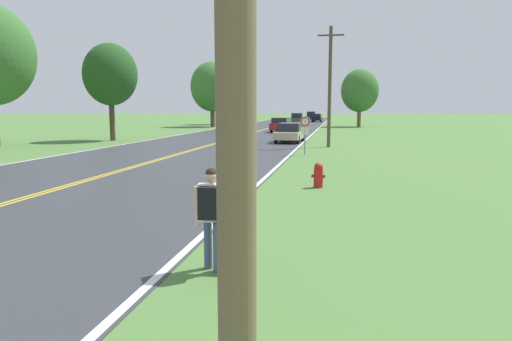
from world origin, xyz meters
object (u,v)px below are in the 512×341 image
at_px(traffic_sign, 305,126).
at_px(car_dark_blue_van_distant, 311,116).
at_px(tree_right_cluster, 110,75).
at_px(car_black_hatchback_receding, 317,118).
at_px(tree_left_verge, 219,94).
at_px(car_champagne_sedan_approaching, 290,132).
at_px(suitcase, 234,253).
at_px(fire_hydrant, 318,175).
at_px(hitchhiker_person, 212,209).
at_px(tree_mid_treeline, 360,91).
at_px(car_dark_grey_van_mid_far, 297,118).
at_px(car_red_suv_mid_near, 281,124).
at_px(tree_far_back, 212,87).

bearing_deg(traffic_sign, car_dark_blue_van_distant, 93.36).
bearing_deg(tree_right_cluster, car_black_hatchback_receding, 74.92).
bearing_deg(car_dark_blue_van_distant, tree_left_verge, -34.23).
xyz_separation_m(tree_right_cluster, car_champagne_sedan_approaching, (14.93, 0.80, -4.66)).
xyz_separation_m(suitcase, fire_hydrant, (1.00, 8.52, 0.14)).
height_order(hitchhiker_person, car_champagne_sedan_approaching, hitchhiker_person).
relative_size(traffic_sign, car_champagne_sedan_approaching, 0.49).
distance_m(hitchhiker_person, fire_hydrant, 8.72).
xyz_separation_m(suitcase, tree_mid_treeline, (4.29, 60.84, 4.87)).
bearing_deg(hitchhiker_person, car_black_hatchback_receding, -2.48).
bearing_deg(traffic_sign, tree_right_cluster, 151.88).
bearing_deg(car_champagne_sedan_approaching, car_black_hatchback_receding, -176.89).
bearing_deg(suitcase, tree_right_cluster, 27.06).
xyz_separation_m(suitcase, tree_right_cluster, (-17.20, 28.37, 5.15)).
height_order(car_dark_grey_van_mid_far, car_dark_blue_van_distant, car_dark_blue_van_distant).
bearing_deg(car_dark_grey_van_mid_far, tree_right_cluster, -14.08).
bearing_deg(traffic_sign, car_black_hatchback_receding, 92.27).
relative_size(suitcase, car_red_suv_mid_near, 0.14).
bearing_deg(tree_far_back, car_black_hatchback_receding, 61.05).
distance_m(fire_hydrant, traffic_sign, 10.99).
xyz_separation_m(hitchhiker_person, car_champagne_sedan_approaching, (-1.90, 29.25, -0.29)).
bearing_deg(car_black_hatchback_receding, fire_hydrant, 5.48).
relative_size(suitcase, tree_far_back, 0.07).
distance_m(traffic_sign, car_dark_blue_van_distant, 68.25).
distance_m(tree_left_verge, tree_far_back, 9.08).
bearing_deg(tree_mid_treeline, car_dark_blue_van_distant, 107.91).
relative_size(suitcase, tree_right_cluster, 0.08).
distance_m(traffic_sign, tree_right_cluster, 19.51).
bearing_deg(tree_right_cluster, suitcase, -58.77).
bearing_deg(tree_far_back, car_dark_grey_van_mid_far, 55.88).
distance_m(traffic_sign, car_black_hatchback_receding, 62.55).
xyz_separation_m(car_red_suv_mid_near, car_dark_blue_van_distant, (0.56, 43.43, 0.12)).
relative_size(suitcase, car_black_hatchback_receding, 0.18).
distance_m(hitchhiker_person, tree_far_back, 59.42).
relative_size(hitchhiker_person, car_champagne_sedan_approaching, 0.38).
relative_size(tree_left_verge, car_dark_blue_van_distant, 1.84).
distance_m(traffic_sign, tree_left_verge, 49.86).
distance_m(tree_right_cluster, car_black_hatchback_receding, 55.57).
relative_size(fire_hydrant, tree_far_back, 0.09).
xyz_separation_m(car_champagne_sedan_approaching, car_black_hatchback_receding, (-0.52, 52.67, 0.05)).
height_order(tree_right_cluster, tree_far_back, tree_far_back).
xyz_separation_m(tree_left_verge, tree_right_cluster, (0.83, -37.47, 0.44)).
bearing_deg(tree_left_verge, car_dark_blue_van_distant, 57.63).
height_order(fire_hydrant, car_dark_blue_van_distant, car_dark_blue_van_distant).
bearing_deg(tree_right_cluster, tree_mid_treeline, 56.50).
distance_m(car_red_suv_mid_near, car_dark_grey_van_mid_far, 28.72).
bearing_deg(suitcase, fire_hydrant, -10.88).
distance_m(tree_right_cluster, car_dark_blue_van_distant, 60.66).
xyz_separation_m(suitcase, car_champagne_sedan_approaching, (-2.27, 29.17, 0.49)).
xyz_separation_m(tree_left_verge, tree_far_back, (1.44, -8.94, 0.71)).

